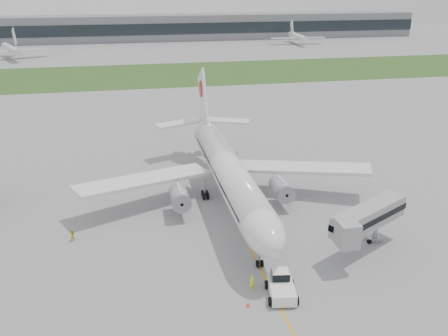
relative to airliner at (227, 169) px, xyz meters
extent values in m
plane|color=gray|center=(0.00, -4.87, -5.66)|extent=(600.00, 600.00, 0.00)
cube|color=#264E1D|center=(0.00, 115.13, -5.65)|extent=(600.00, 50.00, 0.02)
cube|color=slate|center=(0.00, 225.13, 1.34)|extent=(320.00, 22.00, 14.00)
cube|color=#1E242A|center=(0.00, 214.13, 1.34)|extent=(320.00, 0.60, 6.00)
cylinder|color=silver|center=(0.00, -0.87, -0.06)|extent=(5.00, 38.00, 5.00)
ellipsoid|color=silver|center=(0.00, -20.37, -0.06)|extent=(5.00, 11.00, 5.00)
cube|color=black|center=(0.00, -21.37, 0.84)|extent=(3.20, 1.54, 1.14)
cone|color=silver|center=(0.00, 21.13, 0.74)|extent=(5.00, 10.53, 6.16)
cube|color=silver|center=(-13.00, 1.13, -1.26)|extent=(22.13, 13.52, 1.70)
cube|color=silver|center=(13.00, 1.13, -1.26)|extent=(22.13, 13.52, 1.70)
cylinder|color=#9A9A9F|center=(-8.00, -3.37, -2.66)|extent=(2.70, 5.20, 2.70)
cylinder|color=#9A9A9F|center=(8.00, -3.37, -2.66)|extent=(2.70, 5.20, 2.70)
cube|color=silver|center=(0.00, 22.63, 5.84)|extent=(0.45, 10.90, 12.76)
cylinder|color=#AA0C09|center=(0.00, 23.63, 7.84)|extent=(0.60, 3.20, 3.20)
cube|color=silver|center=(-5.00, 23.63, 1.14)|extent=(9.54, 6.34, 0.35)
cube|color=silver|center=(5.00, 23.63, 1.14)|extent=(9.54, 6.34, 0.35)
cylinder|color=gray|center=(0.00, -19.87, -4.11)|extent=(0.24, 0.24, 3.10)
cylinder|color=black|center=(-3.20, 2.13, -5.11)|extent=(1.40, 1.10, 1.10)
cylinder|color=black|center=(3.20, 2.13, -5.11)|extent=(1.40, 1.10, 1.10)
cube|color=white|center=(0.76, -26.33, -4.79)|extent=(3.49, 5.30, 1.31)
cube|color=white|center=(0.98, -25.03, -3.69)|extent=(2.22, 2.04, 1.09)
cube|color=black|center=(0.98, -25.03, -3.64)|extent=(2.29, 2.11, 0.93)
cylinder|color=black|center=(-0.43, -24.47, -5.17)|extent=(0.54, 1.03, 0.98)
cylinder|color=black|center=(2.49, -24.94, -5.17)|extent=(0.54, 1.03, 0.98)
cylinder|color=black|center=(-0.96, -27.71, -5.17)|extent=(0.54, 1.03, 0.98)
cylinder|color=black|center=(1.96, -28.18, -5.17)|extent=(0.54, 1.03, 0.98)
cube|color=#959597|center=(15.00, -18.45, -0.81)|extent=(12.77, 8.83, 2.80)
cube|color=black|center=(15.00, -18.45, -0.81)|extent=(12.98, 9.00, 0.84)
cube|color=#959597|center=(10.16, -22.23, -0.81)|extent=(2.43, 3.17, 3.17)
cylinder|color=gray|center=(17.21, -16.67, -3.89)|extent=(0.65, 0.65, 3.55)
cube|color=gray|center=(17.21, -16.67, -5.33)|extent=(2.59, 2.23, 0.65)
cylinder|color=black|center=(16.16, -17.27, -5.33)|extent=(0.56, 0.71, 0.65)
cylinder|color=black|center=(18.27, -16.08, -5.33)|extent=(0.56, 0.71, 0.65)
cone|color=#FF530D|center=(-3.42, -27.45, -5.36)|extent=(0.44, 0.44, 0.60)
cone|color=#FF530D|center=(2.43, -27.09, -5.36)|extent=(0.44, 0.44, 0.60)
imported|color=#EBFF2A|center=(-2.20, -24.39, -4.74)|extent=(0.68, 0.45, 1.85)
imported|color=gold|center=(-23.35, -8.26, -4.85)|extent=(1.00, 0.97, 1.63)
camera|label=1|loc=(-15.24, -71.80, 28.29)|focal=40.00mm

